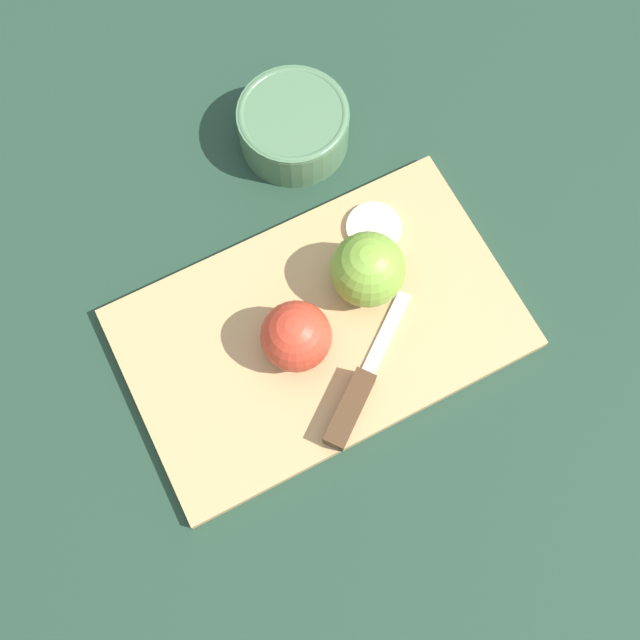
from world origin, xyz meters
name	(u,v)px	position (x,y,z in m)	size (l,w,h in m)	color
ground_plane	(320,331)	(0.00, 0.00, 0.00)	(4.00, 4.00, 0.00)	#1E3828
cutting_board	(320,329)	(0.00, 0.00, 0.01)	(0.39, 0.26, 0.01)	tan
apple_half_left	(296,336)	(-0.03, -0.01, 0.05)	(0.07, 0.07, 0.07)	red
apple_half_right	(367,270)	(0.06, 0.01, 0.05)	(0.07, 0.07, 0.07)	olive
knife	(354,401)	(-0.01, -0.08, 0.02)	(0.15, 0.10, 0.02)	silver
apple_slice	(374,228)	(0.10, 0.06, 0.02)	(0.06, 0.06, 0.01)	beige
bowl	(294,125)	(0.09, 0.20, 0.03)	(0.12, 0.12, 0.05)	#4C704C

